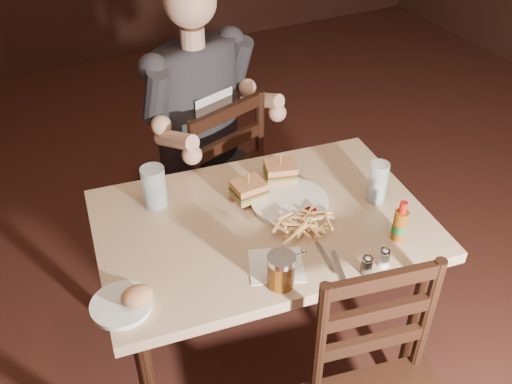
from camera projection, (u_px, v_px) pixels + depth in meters
name	position (u px, v px, depth m)	size (l,w,h in m)	color
room_shell	(371.00, 51.00, 1.39)	(7.00, 7.00, 7.00)	black
main_table	(263.00, 241.00, 1.91)	(1.14, 0.83, 0.77)	tan
chair_far	(201.00, 184.00, 2.54)	(0.43, 0.47, 0.93)	black
diner	(202.00, 93.00, 2.23)	(0.52, 0.41, 0.90)	#28272C
dinner_plate	(290.00, 203.00, 1.92)	(0.26, 0.26, 0.01)	white
sandwich_left	(249.00, 186.00, 1.90)	(0.11, 0.09, 0.09)	tan
sandwich_right	(281.00, 167.00, 1.99)	(0.11, 0.09, 0.10)	tan
fries_pile	(305.00, 222.00, 1.80)	(0.26, 0.18, 0.04)	tan
ketchup_dollop	(310.00, 211.00, 1.86)	(0.04, 0.04, 0.01)	maroon
glass_left	(154.00, 187.00, 1.88)	(0.08, 0.08, 0.15)	silver
glass_right	(378.00, 182.00, 1.90)	(0.06, 0.06, 0.15)	silver
hot_sauce	(401.00, 221.00, 1.74)	(0.04, 0.04, 0.14)	brown
salt_shaker	(384.00, 257.00, 1.67)	(0.03, 0.03, 0.06)	white
pepper_shaker	(367.00, 265.00, 1.65)	(0.03, 0.03, 0.06)	#38332D
syrup_dispenser	(281.00, 271.00, 1.60)	(0.08, 0.08, 0.11)	brown
napkin	(276.00, 265.00, 1.69)	(0.16, 0.15, 0.00)	white
knife	(342.00, 273.00, 1.66)	(0.01, 0.19, 0.00)	silver
fork	(326.00, 257.00, 1.71)	(0.01, 0.14, 0.00)	silver
side_plate	(122.00, 306.00, 1.55)	(0.17, 0.17, 0.01)	white
bread_roll	(137.00, 296.00, 1.54)	(0.09, 0.07, 0.05)	tan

